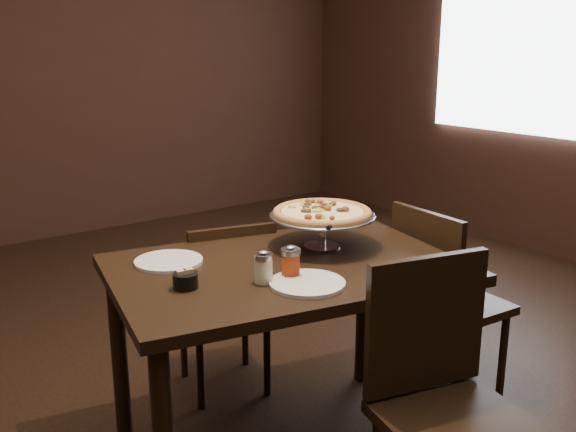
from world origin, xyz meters
TOP-DOWN VIEW (x-y plane):
  - room at (0.06, 0.03)m, footprint 6.04×7.04m
  - dining_table at (-0.06, 0.01)m, footprint 1.39×1.07m
  - pizza_stand at (0.18, 0.08)m, footprint 0.42×0.42m
  - parmesan_shaker at (-0.23, -0.10)m, footprint 0.07×0.07m
  - pepper_flake_shaker at (-0.13, -0.12)m, footprint 0.07×0.07m
  - packet_caddy at (-0.47, 0.01)m, footprint 0.08×0.08m
  - napkin_stack at (0.29, -0.35)m, footprint 0.16×0.16m
  - plate_left at (-0.40, 0.28)m, footprint 0.25×0.25m
  - plate_near at (-0.13, -0.21)m, footprint 0.26×0.26m
  - serving_spatula at (0.10, -0.06)m, footprint 0.14×0.14m
  - chair_far at (-0.01, 0.52)m, footprint 0.47×0.47m
  - chair_near at (0.07, -0.65)m, footprint 0.52×0.52m
  - chair_side at (0.75, -0.06)m, footprint 0.44×0.44m

SIDE VIEW (x-z plane):
  - chair_far at x=-0.01m, z-range 0.04..0.86m
  - chair_side at x=0.75m, z-range 0.04..0.92m
  - chair_near at x=0.07m, z-range 0.04..0.97m
  - dining_table at x=-0.06m, z-range 0.29..1.07m
  - plate_left at x=-0.40m, z-range 0.78..0.79m
  - plate_near at x=-0.13m, z-range 0.78..0.79m
  - napkin_stack at x=0.29m, z-range 0.78..0.80m
  - packet_caddy at x=-0.47m, z-range 0.78..0.84m
  - parmesan_shaker at x=-0.23m, z-range 0.78..0.89m
  - pepper_flake_shaker at x=-0.13m, z-range 0.78..0.89m
  - serving_spatula at x=0.10m, z-range 0.91..0.93m
  - pizza_stand at x=0.18m, z-range 0.83..1.01m
  - room at x=0.06m, z-range -0.02..2.82m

